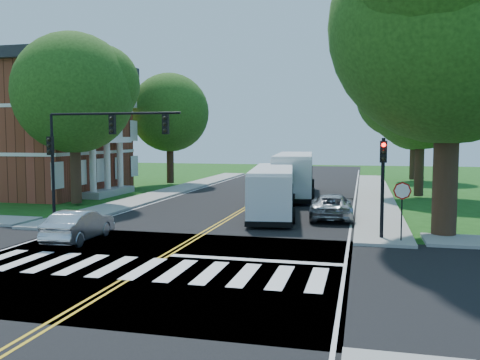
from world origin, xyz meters
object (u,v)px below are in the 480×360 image
(bus_follow, at_px, (294,174))
(hatchback, at_px, (79,225))
(bus_lead, at_px, (273,190))
(signal_nw, at_px, (92,141))
(suv, at_px, (331,207))
(dark_sedan, at_px, (332,204))
(signal_ne, at_px, (383,174))

(bus_follow, distance_m, hatchback, 20.90)
(bus_lead, xyz_separation_m, bus_follow, (-0.04, 9.95, 0.27))
(signal_nw, relative_size, hatchback, 1.71)
(hatchback, distance_m, suv, 13.69)
(bus_lead, relative_size, dark_sedan, 2.67)
(signal_nw, height_order, signal_ne, signal_nw)
(bus_lead, height_order, bus_follow, bus_follow)
(signal_ne, relative_size, suv, 0.89)
(signal_ne, xyz_separation_m, hatchback, (-12.99, -3.17, -2.26))
(suv, xyz_separation_m, dark_sedan, (-0.07, 1.96, -0.09))
(hatchback, bearing_deg, bus_lead, -128.44)
(signal_ne, bearing_deg, suv, 114.22)
(signal_ne, relative_size, bus_lead, 0.40)
(dark_sedan, bearing_deg, signal_ne, 91.13)
(hatchback, height_order, dark_sedan, hatchback)
(suv, distance_m, dark_sedan, 1.97)
(bus_follow, distance_m, suv, 11.43)
(suv, bearing_deg, hatchback, 36.51)
(signal_ne, distance_m, bus_follow, 17.64)
(bus_follow, relative_size, dark_sedan, 3.14)
(hatchback, distance_m, dark_sedan, 14.99)
(bus_lead, height_order, hatchback, bus_lead)
(bus_lead, bearing_deg, hatchback, 46.83)
(signal_ne, height_order, bus_follow, signal_ne)
(bus_follow, bearing_deg, signal_ne, 104.66)
(signal_ne, xyz_separation_m, bus_lead, (-6.03, 6.57, -1.48))
(bus_lead, height_order, dark_sedan, bus_lead)
(signal_ne, relative_size, hatchback, 1.05)
(signal_ne, bearing_deg, dark_sedan, 108.94)
(dark_sedan, bearing_deg, bus_lead, -0.12)
(signal_nw, height_order, hatchback, signal_nw)
(bus_follow, bearing_deg, bus_lead, 84.73)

